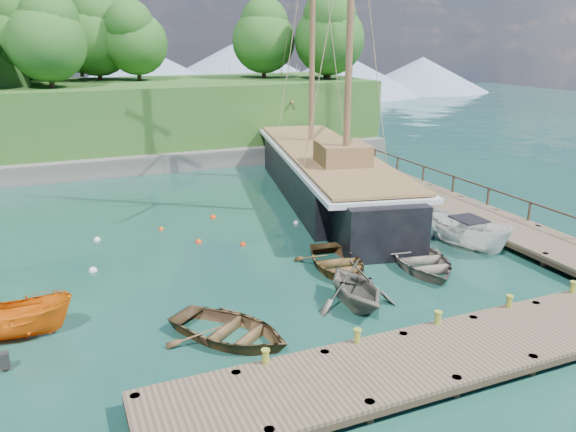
% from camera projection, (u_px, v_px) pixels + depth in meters
% --- Properties ---
extents(ground, '(160.00, 160.00, 0.00)m').
position_uv_depth(ground, '(315.00, 289.00, 22.25)').
color(ground, '#183C35').
rests_on(ground, ground).
extents(dock_near, '(20.00, 3.20, 1.10)m').
position_uv_depth(dock_near, '(465.00, 349.00, 17.15)').
color(dock_near, '#483A2C').
rests_on(dock_near, ground).
extents(dock_east, '(3.20, 24.00, 1.10)m').
position_uv_depth(dock_east, '(442.00, 201.00, 32.51)').
color(dock_east, '#483A2C').
rests_on(dock_east, ground).
extents(bollard_0, '(0.26, 0.26, 0.45)m').
position_uv_depth(bollard_0, '(266.00, 381.00, 16.30)').
color(bollard_0, olive).
rests_on(bollard_0, ground).
extents(bollard_1, '(0.26, 0.26, 0.45)m').
position_uv_depth(bollard_1, '(356.00, 359.00, 17.41)').
color(bollard_1, olive).
rests_on(bollard_1, ground).
extents(bollard_2, '(0.26, 0.26, 0.45)m').
position_uv_depth(bollard_2, '(436.00, 340.00, 18.52)').
color(bollard_2, olive).
rests_on(bollard_2, ground).
extents(bollard_3, '(0.26, 0.26, 0.45)m').
position_uv_depth(bollard_3, '(506.00, 323.00, 19.62)').
color(bollard_3, olive).
rests_on(bollard_3, ground).
extents(bollard_4, '(0.26, 0.26, 0.45)m').
position_uv_depth(bollard_4, '(570.00, 307.00, 20.73)').
color(bollard_4, olive).
rests_on(bollard_4, ground).
extents(rowboat_0, '(5.12, 5.35, 0.90)m').
position_uv_depth(rowboat_0, '(230.00, 339.00, 18.55)').
color(rowboat_0, brown).
rests_on(rowboat_0, ground).
extents(rowboat_1, '(3.23, 3.69, 1.86)m').
position_uv_depth(rowboat_1, '(355.00, 305.00, 20.89)').
color(rowboat_1, '#6A6559').
rests_on(rowboat_1, ground).
extents(rowboat_2, '(3.64, 4.71, 0.90)m').
position_uv_depth(rowboat_2, '(337.00, 270.00, 24.08)').
color(rowboat_2, '#543B1D').
rests_on(rowboat_2, ground).
extents(rowboat_3, '(4.10, 5.13, 0.95)m').
position_uv_depth(rowboat_3, '(421.00, 268.00, 24.26)').
color(rowboat_3, '#665A52').
rests_on(rowboat_3, ground).
extents(motorboat_orange, '(4.21, 2.14, 1.55)m').
position_uv_depth(motorboat_orange, '(13.00, 338.00, 18.61)').
color(motorboat_orange, orange).
rests_on(motorboat_orange, ground).
extents(cabin_boat_white, '(2.84, 4.80, 1.74)m').
position_uv_depth(cabin_boat_white, '(466.00, 247.00, 26.62)').
color(cabin_boat_white, white).
rests_on(cabin_boat_white, ground).
extents(schooner, '(9.64, 28.69, 21.48)m').
position_uv_depth(schooner, '(326.00, 177.00, 34.99)').
color(schooner, black).
rests_on(schooner, ground).
extents(mooring_buoy_0, '(0.35, 0.35, 0.35)m').
position_uv_depth(mooring_buoy_0, '(93.00, 271.00, 23.93)').
color(mooring_buoy_0, silver).
rests_on(mooring_buoy_0, ground).
extents(mooring_buoy_1, '(0.33, 0.33, 0.33)m').
position_uv_depth(mooring_buoy_1, '(199.00, 243.00, 27.22)').
color(mooring_buoy_1, '#E23F12').
rests_on(mooring_buoy_1, ground).
extents(mooring_buoy_2, '(0.29, 0.29, 0.29)m').
position_uv_depth(mooring_buoy_2, '(243.00, 245.00, 26.91)').
color(mooring_buoy_2, red).
rests_on(mooring_buoy_2, ground).
extents(mooring_buoy_3, '(0.29, 0.29, 0.29)m').
position_uv_depth(mooring_buoy_3, '(296.00, 224.00, 30.02)').
color(mooring_buoy_3, silver).
rests_on(mooring_buoy_3, ground).
extents(mooring_buoy_4, '(0.27, 0.27, 0.27)m').
position_uv_depth(mooring_buoy_4, '(161.00, 230.00, 29.06)').
color(mooring_buoy_4, '#E24F0D').
rests_on(mooring_buoy_4, ground).
extents(mooring_buoy_5, '(0.31, 0.31, 0.31)m').
position_uv_depth(mooring_buoy_5, '(213.00, 218.00, 30.97)').
color(mooring_buoy_5, '#F1380C').
rests_on(mooring_buoy_5, ground).
extents(mooring_buoy_6, '(0.34, 0.34, 0.34)m').
position_uv_depth(mooring_buoy_6, '(97.00, 241.00, 27.51)').
color(mooring_buoy_6, silver).
rests_on(mooring_buoy_6, ground).
extents(distant_ridge, '(117.00, 40.00, 10.00)m').
position_uv_depth(distant_ridge, '(141.00, 73.00, 83.96)').
color(distant_ridge, '#728CA5').
rests_on(distant_ridge, ground).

